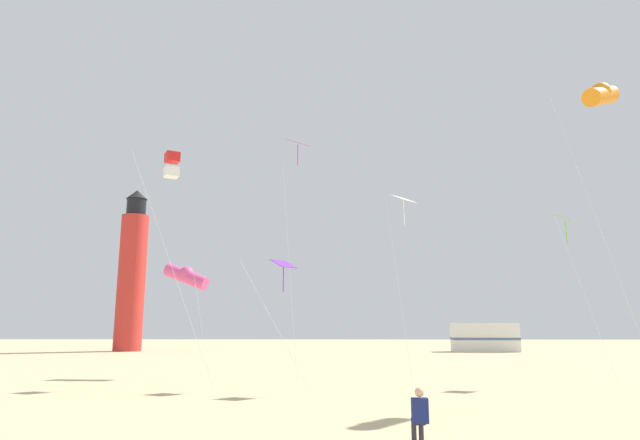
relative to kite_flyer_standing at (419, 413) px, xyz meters
The scene contains 10 objects.
kite_flyer_standing is the anchor object (origin of this frame).
kite_diamond_magenta 18.03m from the kite_flyer_standing, 104.29° to the left, with size 1.46×1.46×11.88m.
kite_tube_orange 15.68m from the kite_flyer_standing, 41.82° to the left, with size 3.10×3.11×11.96m.
kite_diamond_lime 16.96m from the kite_flyer_standing, 54.77° to the left, with size 2.25×1.84×7.60m.
kite_diamond_white 12.99m from the kite_flyer_standing, 83.43° to the left, with size 1.40×1.40×8.12m.
kite_tube_rainbow 19.11m from the kite_flyer_standing, 120.64° to the left, with size 2.59×1.93×5.75m.
kite_box_scarlet 17.04m from the kite_flyer_standing, 128.95° to the left, with size 3.45×2.88×10.21m.
kite_diamond_violet 12.11m from the kite_flyer_standing, 110.29° to the left, with size 2.91×2.26×5.27m.
lighthouse_distant 50.01m from the kite_flyer_standing, 117.28° to the left, with size 2.80×2.80×16.80m.
rv_van_white 45.47m from the kite_flyer_standing, 73.00° to the left, with size 6.59×2.78×2.80m.
Camera 1 is at (-0.23, -7.81, 2.45)m, focal length 30.67 mm.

